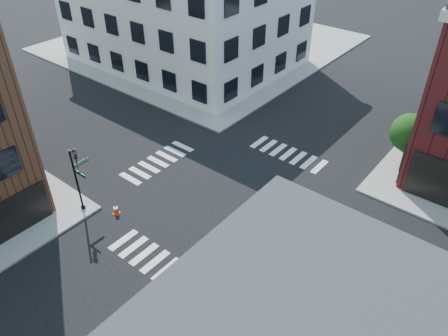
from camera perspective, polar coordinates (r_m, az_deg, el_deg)
ground at (r=29.03m, az=1.01°, el=-4.15°), size 120.00×120.00×0.00m
sidewalk_nw at (r=55.08m, az=-2.86°, el=16.02°), size 30.00×30.00×0.15m
building_nw at (r=48.65m, az=-5.30°, el=19.96°), size 22.00×16.00×11.00m
tree_near at (r=32.23m, az=23.19°, el=3.96°), size 2.69×2.69×4.49m
tree_far at (r=37.62m, az=26.12°, el=7.21°), size 2.43×2.43×4.07m
signal_pole at (r=27.95m, az=-18.59°, el=-0.72°), size 1.29×1.24×4.60m
traffic_cone at (r=28.60m, az=-13.94°, el=-5.28°), size 0.47×0.47×0.70m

